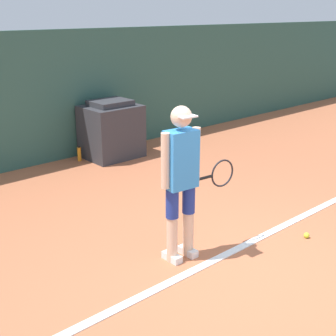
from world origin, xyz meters
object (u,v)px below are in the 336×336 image
at_px(tennis_player, 182,177).
at_px(tennis_ball, 307,235).
at_px(covered_chair, 111,130).
at_px(water_bottle, 79,154).

height_order(tennis_player, tennis_ball, tennis_player).
xyz_separation_m(tennis_player, tennis_ball, (1.44, -0.67, -0.92)).
xyz_separation_m(tennis_player, covered_chair, (1.62, 3.59, -0.44)).
distance_m(tennis_ball, water_bottle, 4.47).
bearing_deg(tennis_player, covered_chair, 72.00).
relative_size(tennis_player, covered_chair, 1.60).
distance_m(tennis_ball, covered_chair, 4.30).
height_order(tennis_ball, covered_chair, covered_chair).
bearing_deg(tennis_player, tennis_ball, -18.68).
relative_size(tennis_player, tennis_ball, 25.06).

